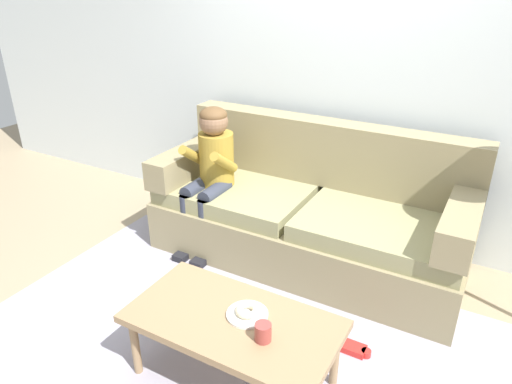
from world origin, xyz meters
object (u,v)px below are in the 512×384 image
(couch, at_px, (309,215))
(donut, at_px, (247,310))
(person_child, at_px, (211,166))
(mug, at_px, (263,332))
(coffee_table, at_px, (233,325))
(toy_controller, at_px, (351,349))

(couch, relative_size, donut, 18.62)
(couch, distance_m, person_child, 0.81)
(person_child, height_order, mug, person_child)
(coffee_table, bearing_deg, person_child, 128.37)
(person_child, distance_m, donut, 1.39)
(mug, bearing_deg, toy_controller, 63.06)
(mug, bearing_deg, donut, 143.41)
(couch, xyz_separation_m, donut, (0.20, -1.24, 0.09))
(donut, xyz_separation_m, toy_controller, (0.43, 0.44, -0.41))
(donut, xyz_separation_m, mug, (0.15, -0.11, 0.01))
(coffee_table, bearing_deg, mug, -16.17)
(donut, relative_size, mug, 1.33)
(person_child, relative_size, donut, 9.18)
(couch, height_order, mug, couch)
(donut, distance_m, toy_controller, 0.74)
(person_child, distance_m, mug, 1.57)
(coffee_table, bearing_deg, toy_controller, 45.50)
(person_child, bearing_deg, mug, -47.13)
(coffee_table, relative_size, mug, 11.80)
(coffee_table, height_order, person_child, person_child)
(person_child, bearing_deg, coffee_table, -51.63)
(coffee_table, xyz_separation_m, toy_controller, (0.48, 0.49, -0.34))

